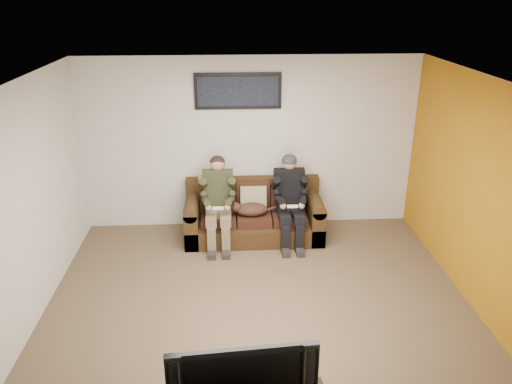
{
  "coord_description": "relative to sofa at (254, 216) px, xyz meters",
  "views": [
    {
      "loc": [
        -0.33,
        -4.93,
        3.47
      ],
      "look_at": [
        0.03,
        1.2,
        0.95
      ],
      "focal_mm": 35.0,
      "sensor_mm": 36.0,
      "label": 1
    }
  ],
  "objects": [
    {
      "name": "sofa",
      "position": [
        0.0,
        0.0,
        0.0
      ],
      "size": [
        2.01,
        0.87,
        0.82
      ],
      "color": "#372410",
      "rests_on": "ground"
    },
    {
      "name": "person_right",
      "position": [
        0.52,
        -0.17,
        0.39
      ],
      "size": [
        0.51,
        0.86,
        1.27
      ],
      "color": "black",
      "rests_on": "sofa"
    },
    {
      "name": "cat",
      "position": [
        -0.06,
        -0.18,
        0.19
      ],
      "size": [
        0.66,
        0.26,
        0.24
      ],
      "color": "#4E301E",
      "rests_on": "sofa"
    },
    {
      "name": "accent_wall_right",
      "position": [
        2.46,
        -1.82,
        0.99
      ],
      "size": [
        0.0,
        4.5,
        4.5
      ],
      "primitive_type": "plane",
      "rotation": [
        1.57,
        0.0,
        -1.57
      ],
      "color": "#A66A10",
      "rests_on": "ground"
    },
    {
      "name": "ceiling",
      "position": [
        -0.03,
        -1.82,
        2.29
      ],
      "size": [
        5.0,
        5.0,
        0.0
      ],
      "primitive_type": "plane",
      "rotation": [
        3.14,
        0.0,
        0.0
      ],
      "color": "silver",
      "rests_on": "ground"
    },
    {
      "name": "throw_pillow",
      "position": [
        -0.0,
        0.04,
        0.27
      ],
      "size": [
        0.38,
        0.18,
        0.38
      ],
      "primitive_type": "cube",
      "rotation": [
        -0.21,
        0.0,
        0.0
      ],
      "color": "#988A63",
      "rests_on": "sofa"
    },
    {
      "name": "person_left",
      "position": [
        -0.52,
        -0.17,
        0.39
      ],
      "size": [
        0.51,
        0.87,
        1.26
      ],
      "color": "brown",
      "rests_on": "sofa"
    },
    {
      "name": "wall_back",
      "position": [
        -0.03,
        0.43,
        0.99
      ],
      "size": [
        5.0,
        0.0,
        5.0
      ],
      "primitive_type": "plane",
      "rotation": [
        1.57,
        0.0,
        0.0
      ],
      "color": "beige",
      "rests_on": "ground"
    },
    {
      "name": "wall_right",
      "position": [
        2.47,
        -1.82,
        0.99
      ],
      "size": [
        0.0,
        4.5,
        4.5
      ],
      "primitive_type": "plane",
      "rotation": [
        1.57,
        0.0,
        -1.57
      ],
      "color": "beige",
      "rests_on": "ground"
    },
    {
      "name": "wall_front",
      "position": [
        -0.03,
        -4.07,
        0.99
      ],
      "size": [
        5.0,
        0.0,
        5.0
      ],
      "primitive_type": "plane",
      "rotation": [
        -1.57,
        0.0,
        0.0
      ],
      "color": "beige",
      "rests_on": "ground"
    },
    {
      "name": "television",
      "position": [
        -0.29,
        -3.77,
        0.45
      ],
      "size": [
        1.13,
        0.23,
        0.65
      ],
      "primitive_type": "imported",
      "rotation": [
        0.0,
        0.0,
        0.08
      ],
      "color": "black",
      "rests_on": "tv_stand"
    },
    {
      "name": "wall_left",
      "position": [
        -2.53,
        -1.82,
        0.99
      ],
      "size": [
        0.0,
        4.5,
        4.5
      ],
      "primitive_type": "plane",
      "rotation": [
        1.57,
        0.0,
        1.57
      ],
      "color": "beige",
      "rests_on": "ground"
    },
    {
      "name": "throw_blanket",
      "position": [
        -0.61,
        0.25,
        0.51
      ],
      "size": [
        0.41,
        0.2,
        0.07
      ],
      "primitive_type": "cube",
      "color": "tan",
      "rests_on": "sofa"
    },
    {
      "name": "floor",
      "position": [
        -0.03,
        -1.82,
        -0.31
      ],
      "size": [
        5.0,
        5.0,
        0.0
      ],
      "primitive_type": "plane",
      "color": "brown",
      "rests_on": "ground"
    },
    {
      "name": "framed_poster",
      "position": [
        -0.2,
        0.39,
        1.79
      ],
      "size": [
        1.25,
        0.05,
        0.52
      ],
      "color": "black",
      "rests_on": "wall_back"
    }
  ]
}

